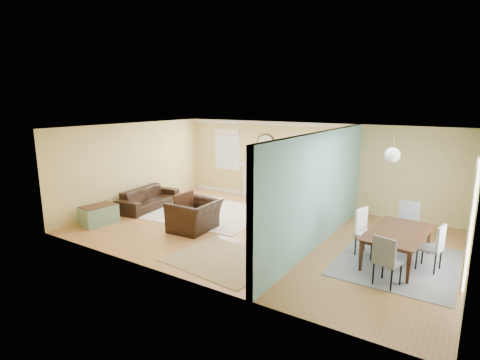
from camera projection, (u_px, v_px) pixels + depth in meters
name	position (u px, v px, depth m)	size (l,w,h in m)	color
floor	(260.00, 232.00, 9.47)	(9.00, 9.00, 0.00)	#A3713C
wall_back	(308.00, 165.00, 11.67)	(9.00, 0.02, 2.60)	tan
wall_front	(178.00, 212.00, 6.74)	(9.00, 0.02, 2.60)	tan
wall_left	(135.00, 165.00, 11.59)	(0.02, 6.00, 2.60)	tan
wall_right	(475.00, 210.00, 6.82)	(0.02, 6.00, 2.60)	tan
ceiling	(261.00, 129.00, 8.93)	(9.00, 6.00, 0.02)	white
partition	(324.00, 185.00, 8.62)	(0.17, 6.00, 2.60)	tan
fireplace	(264.00, 182.00, 12.51)	(1.70, 0.30, 1.17)	white
wall_clock	(266.00, 144.00, 12.32)	(0.70, 0.07, 0.70)	#462614
window_left	(227.00, 147.00, 13.17)	(1.05, 0.13, 1.42)	white
window_right	(310.00, 154.00, 11.53)	(1.05, 0.13, 1.42)	white
french_doors	(471.00, 220.00, 6.88)	(0.06, 1.70, 2.20)	white
pendant	(392.00, 155.00, 7.42)	(0.30, 0.30, 0.55)	gold
rug_cream	(208.00, 213.00, 11.08)	(3.23, 2.80, 0.02)	beige
rug_jute	(223.00, 259.00, 7.82)	(2.16, 1.76, 0.01)	tan
rug_grey	(397.00, 262.00, 7.69)	(2.22, 2.78, 0.01)	gray
sofa	(148.00, 198.00, 11.54)	(2.13, 0.83, 0.62)	black
eames_chair	(195.00, 216.00, 9.53)	(1.20, 1.04, 0.78)	black
green_chair	(308.00, 202.00, 11.09)	(0.68, 0.70, 0.63)	#07664F
trunk	(99.00, 215.00, 10.03)	(0.66, 0.97, 0.52)	gray
credenza	(326.00, 209.00, 10.09)	(0.51, 1.50, 0.80)	#A27550
tv	(327.00, 182.00, 9.94)	(1.18, 0.15, 0.68)	black
garden_stool	(312.00, 222.00, 9.39)	(0.36, 0.36, 0.52)	white
potted_plant	(313.00, 204.00, 9.29)	(0.40, 0.34, 0.44)	#337F33
dining_table	(399.00, 247.00, 7.62)	(1.90, 1.06, 0.67)	#462614
dining_chair_n	(408.00, 220.00, 8.52)	(0.47, 0.47, 1.00)	gray
dining_chair_s	(388.00, 256.00, 6.64)	(0.52, 0.52, 0.95)	gray
dining_chair_w	(369.00, 229.00, 7.90)	(0.55, 0.55, 1.02)	white
dining_chair_e	(430.00, 243.00, 7.26)	(0.49, 0.49, 0.94)	gray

